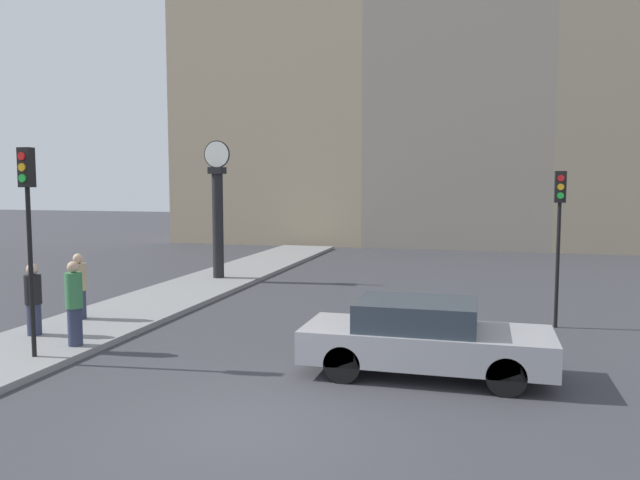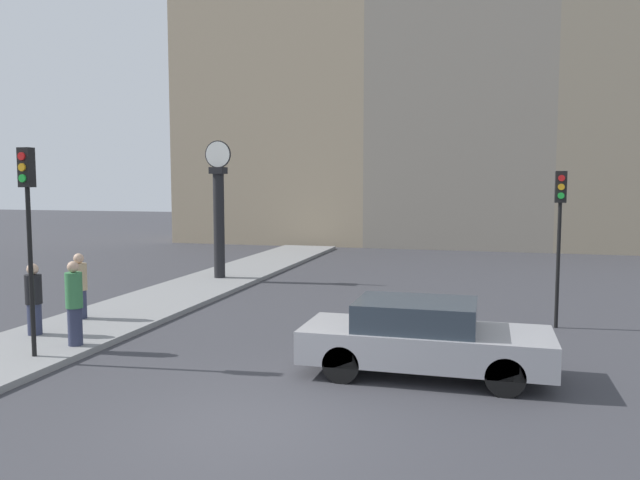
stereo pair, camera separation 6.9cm
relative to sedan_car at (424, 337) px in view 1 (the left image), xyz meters
The scene contains 10 objects.
ground_plane 3.93m from the sedan_car, 125.08° to the right, with size 120.00×120.00×0.00m, color #38383D.
sidewalk_corner 11.38m from the sedan_car, 135.99° to the left, with size 2.85×26.12×0.14m, color gray.
building_row 25.76m from the sedan_car, 96.37° to the left, with size 29.31×5.00×19.27m.
sedan_car is the anchor object (origin of this frame).
traffic_light_near 7.93m from the sedan_car, behind, with size 0.26×0.24×4.08m.
traffic_light_far 5.80m from the sedan_car, 59.31° to the left, with size 0.26×0.24×3.83m.
street_clock 12.45m from the sedan_car, 131.67° to the left, with size 0.98×0.51×4.90m.
pedestrian_black_jacket 8.70m from the sedan_car, behind, with size 0.36×0.36×1.61m.
pedestrian_green_hoodie 7.24m from the sedan_car, behind, with size 0.35×0.35×1.78m.
pedestrian_tan_coat 8.99m from the sedan_car, 167.06° to the left, with size 0.37×0.37×1.65m.
Camera 1 is at (3.26, -8.18, 3.55)m, focal length 35.00 mm.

